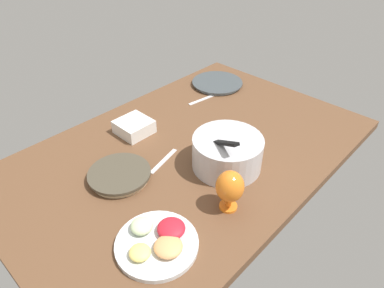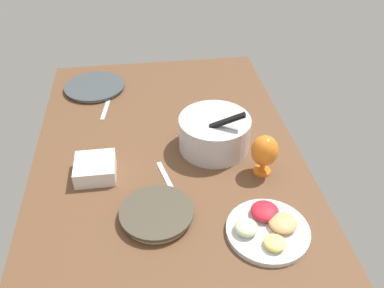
{
  "view_description": "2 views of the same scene",
  "coord_description": "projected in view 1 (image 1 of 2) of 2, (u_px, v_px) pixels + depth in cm",
  "views": [
    {
      "loc": [
        85.38,
        83.01,
        90.73
      ],
      "look_at": [
        1.28,
        2.93,
        4.76
      ],
      "focal_mm": 32.1,
      "sensor_mm": 36.0,
      "label": 1
    },
    {
      "loc": [
        125.49,
        -7.39,
        102.5
      ],
      "look_at": [
        0.93,
        9.57,
        4.76
      ],
      "focal_mm": 38.53,
      "sensor_mm": 36.0,
      "label": 2
    }
  ],
  "objects": [
    {
      "name": "hurricane_glass_orange",
      "position": [
        230.0,
        187.0,
        1.16
      ],
      "size": [
        9.87,
        9.87,
        16.06
      ],
      "color": "orange",
      "rests_on": "ground_plane"
    },
    {
      "name": "mixing_bowl",
      "position": [
        227.0,
        152.0,
        1.36
      ],
      "size": [
        28.04,
        28.04,
        20.14
      ],
      "color": "silver",
      "rests_on": "ground_plane"
    },
    {
      "name": "fork_by_right_plate",
      "position": [
        164.0,
        161.0,
        1.43
      ],
      "size": [
        17.92,
        5.95,
        0.6
      ],
      "primitive_type": "cube",
      "rotation": [
        0.0,
        0.0,
        0.24
      ],
      "color": "silver",
      "rests_on": "ground_plane"
    },
    {
      "name": "square_bowl_white",
      "position": [
        134.0,
        126.0,
        1.58
      ],
      "size": [
        14.62,
        14.62,
        6.2
      ],
      "color": "white",
      "rests_on": "ground_plane"
    },
    {
      "name": "ground_plane",
      "position": [
        189.0,
        152.0,
        1.51
      ],
      "size": [
        160.0,
        104.0,
        4.0
      ],
      "primitive_type": "cube",
      "color": "brown"
    },
    {
      "name": "dinner_plate_left",
      "position": [
        217.0,
        83.0,
        1.98
      ],
      "size": [
        29.07,
        29.07,
        1.97
      ],
      "color": "silver",
      "rests_on": "ground_plane"
    },
    {
      "name": "fruit_platter",
      "position": [
        158.0,
        241.0,
        1.08
      ],
      "size": [
        26.55,
        26.55,
        5.37
      ],
      "color": "silver",
      "rests_on": "ground_plane"
    },
    {
      "name": "dinner_plate_right",
      "position": [
        120.0,
        175.0,
        1.33
      ],
      "size": [
        24.42,
        24.42,
        3.2
      ],
      "color": "beige",
      "rests_on": "ground_plane"
    },
    {
      "name": "fork_by_left_plate",
      "position": [
        203.0,
        99.0,
        1.85
      ],
      "size": [
        18.07,
        4.47,
        0.6
      ],
      "primitive_type": "cube",
      "rotation": [
        0.0,
        0.0,
        -0.15
      ],
      "color": "silver",
      "rests_on": "ground_plane"
    }
  ]
}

